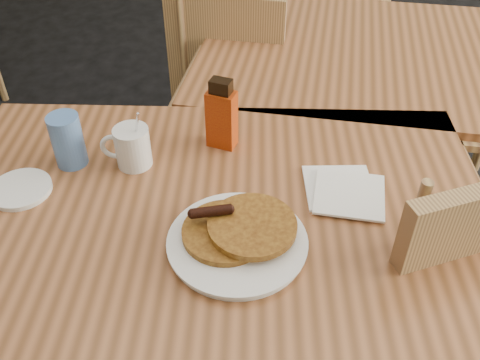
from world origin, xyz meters
The scene contains 11 objects.
main_table centered at (-0.04, -0.02, 0.71)m, with size 1.27×0.86×0.75m.
neighbor_table centered at (0.51, 0.73, 0.71)m, with size 1.43×1.07×0.75m.
chair_main_far centered at (-0.05, 0.73, 0.53)m, with size 0.46×0.46×0.90m.
chair_neighbor_far centered at (0.49, 1.49, 0.53)m, with size 0.50×0.51×0.89m.
chair_neighbor_near centered at (0.52, -0.01, 0.54)m, with size 0.53×0.54×0.91m.
pancake_plate centered at (0.02, -0.12, 0.77)m, with size 0.28×0.28×0.07m.
coffee_mug centered at (-0.24, 0.14, 0.80)m, with size 0.12×0.08×0.16m.
syrup_bottle centered at (-0.03, 0.22, 0.83)m, with size 0.08×0.06×0.18m.
napkin_stack centered at (0.25, 0.04, 0.76)m, with size 0.19×0.20×0.01m.
blue_tumbler centered at (-0.39, 0.14, 0.82)m, with size 0.07×0.07×0.13m, color #517CBE.
side_saucer centered at (-0.48, 0.03, 0.76)m, with size 0.14×0.14×0.01m, color white.
Camera 1 is at (0.04, -0.86, 1.55)m, focal length 40.00 mm.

